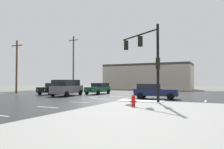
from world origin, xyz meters
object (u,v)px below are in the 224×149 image
Objects in this scene: sedan_black at (53,88)px; utility_pole_distant at (73,62)px; suv_grey at (67,87)px; suv_tan at (62,86)px; utility_pole_far at (17,65)px; fire_hydrant at (133,101)px; sedan_green at (99,88)px; sedan_navy at (154,91)px; traffic_signal_mast at (147,52)px.

utility_pole_distant is (-4.70, 11.26, 4.78)m from sedan_black.
utility_pole_distant is at bearing 29.03° from suv_grey.
utility_pole_far reaches higher than suv_tan.
fire_hydrant is 0.17× the size of sedan_green.
suv_grey is 11.85m from utility_pole_far.
utility_pole_distant is (-19.73, 12.75, 4.78)m from sedan_navy.
sedan_black is 0.93× the size of suv_tan.
fire_hydrant is 24.88m from suv_tan.
suv_grey is 1.08× the size of sedan_black.
suv_grey is 10.53m from suv_tan.
sedan_navy reaches higher than fire_hydrant.
sedan_navy is (11.24, 0.26, -0.24)m from suv_grey.
fire_hydrant is at bearing -128.47° from suv_grey.
traffic_signal_mast is 16.90m from sedan_black.
suv_tan is at bearing -153.43° from sedan_black.
traffic_signal_mast is 0.59× the size of utility_pole_distant.
sedan_black is 8.25m from utility_pole_far.
traffic_signal_mast reaches higher than sedan_green.
sedan_navy is (15.02, -1.49, 0.00)m from sedan_black.
traffic_signal_mast is 1.30× the size of suv_tan.
suv_grey is 1.06× the size of sedan_navy.
sedan_navy is (18.32, -7.55, -0.24)m from suv_tan.
traffic_signal_mast is at bearing -14.18° from utility_pole_far.
utility_pole_distant is (2.77, 11.23, 1.28)m from utility_pole_far.
utility_pole_distant is at bearing 141.94° from sedan_navy.
suv_tan is 7.05m from utility_pole_distant.
traffic_signal_mast is 1.38× the size of sedan_navy.
traffic_signal_mast is 1.30× the size of suv_grey.
traffic_signal_mast is at bearing 47.96° from sedan_green.
suv_tan is at bearing 152.41° from sedan_navy.
sedan_navy is (-0.73, 8.45, 0.32)m from fire_hydrant.
fire_hydrant is 0.17× the size of sedan_navy.
traffic_signal_mast is at bearing -89.08° from sedan_navy.
traffic_signal_mast is at bearing -113.07° from suv_grey.
utility_pole_distant reaches higher than sedan_black.
fire_hydrant is at bearing -46.01° from utility_pole_distant.
utility_pole_far reaches higher than fire_hydrant.
sedan_green is 9.32m from suv_tan.
sedan_black is at bearing 169.16° from sedan_navy.
traffic_signal_mast is 5.59m from sedan_navy.
suv_tan is (-3.29, 6.06, 0.24)m from sedan_black.
sedan_navy is at bearing -32.87° from utility_pole_distant.
utility_pole_far is at bearing 22.44° from traffic_signal_mast.
traffic_signal_mast is 8.11× the size of fire_hydrant.
utility_pole_distant reaches higher than traffic_signal_mast.
sedan_black is at bearing -67.33° from utility_pole_distant.
suv_grey reaches higher than fire_hydrant.
sedan_black is at bearing 61.18° from suv_grey.
utility_pole_far is at bearing -103.84° from utility_pole_distant.
sedan_black is (-15.48, 5.76, -3.57)m from traffic_signal_mast.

